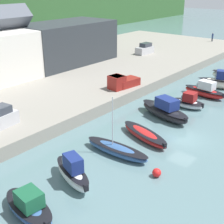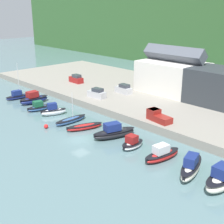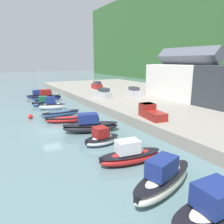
{
  "view_description": "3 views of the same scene",
  "coord_description": "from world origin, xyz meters",
  "px_view_note": "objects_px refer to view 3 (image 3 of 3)",
  "views": [
    {
      "loc": [
        -27.32,
        -12.65,
        15.25
      ],
      "look_at": [
        -3.54,
        6.88,
        2.32
      ],
      "focal_mm": 50.0,
      "sensor_mm": 36.0,
      "label": 1
    },
    {
      "loc": [
        37.3,
        -28.49,
        20.65
      ],
      "look_at": [
        -0.55,
        7.75,
        2.67
      ],
      "focal_mm": 50.0,
      "sensor_mm": 36.0,
      "label": 2
    },
    {
      "loc": [
        29.31,
        -6.94,
        9.53
      ],
      "look_at": [
        2.39,
        8.31,
        2.11
      ],
      "focal_mm": 35.0,
      "sensor_mm": 36.0,
      "label": 3
    }
  ],
  "objects_px": {
    "moored_boat_6": "(90,125)",
    "moored_boat_8": "(130,155)",
    "moored_boat_5": "(67,119)",
    "moored_boat_2": "(44,102)",
    "moored_boat_4": "(61,113)",
    "moored_boat_3": "(52,105)",
    "moored_boat_7": "(102,138)",
    "moored_boat_0": "(38,95)",
    "parked_car_2": "(97,86)",
    "moored_boat_9": "(163,180)",
    "moored_boat_10": "(217,213)",
    "parked_car_0": "(133,92)",
    "mooring_buoy_1": "(30,116)",
    "pickup_truck_0": "(151,112)",
    "moored_boat_1": "(47,97)",
    "parked_car_1": "(103,94)"
  },
  "relations": [
    {
      "from": "parked_car_1",
      "to": "parked_car_2",
      "type": "relative_size",
      "value": 1.03
    },
    {
      "from": "moored_boat_6",
      "to": "parked_car_0",
      "type": "xyz_separation_m",
      "value": [
        -14.35,
        17.03,
        1.45
      ]
    },
    {
      "from": "moored_boat_9",
      "to": "moored_boat_10",
      "type": "relative_size",
      "value": 1.08
    },
    {
      "from": "moored_boat_3",
      "to": "moored_boat_7",
      "type": "relative_size",
      "value": 1.23
    },
    {
      "from": "moored_boat_8",
      "to": "moored_boat_3",
      "type": "bearing_deg",
      "value": -171.87
    },
    {
      "from": "moored_boat_3",
      "to": "moored_boat_7",
      "type": "distance_m",
      "value": 20.99
    },
    {
      "from": "moored_boat_6",
      "to": "parked_car_1",
      "type": "bearing_deg",
      "value": 164.24
    },
    {
      "from": "moored_boat_6",
      "to": "moored_boat_4",
      "type": "bearing_deg",
      "value": -157.79
    },
    {
      "from": "moored_boat_5",
      "to": "parked_car_0",
      "type": "distance_m",
      "value": 20.12
    },
    {
      "from": "moored_boat_2",
      "to": "moored_boat_9",
      "type": "bearing_deg",
      "value": 7.53
    },
    {
      "from": "parked_car_2",
      "to": "moored_boat_9",
      "type": "bearing_deg",
      "value": -107.82
    },
    {
      "from": "moored_boat_6",
      "to": "parked_car_0",
      "type": "height_order",
      "value": "parked_car_0"
    },
    {
      "from": "moored_boat_8",
      "to": "moored_boat_9",
      "type": "height_order",
      "value": "moored_boat_9"
    },
    {
      "from": "parked_car_0",
      "to": "pickup_truck_0",
      "type": "relative_size",
      "value": 0.86
    },
    {
      "from": "moored_boat_1",
      "to": "parked_car_2",
      "type": "relative_size",
      "value": 1.6
    },
    {
      "from": "moored_boat_0",
      "to": "moored_boat_1",
      "type": "distance_m",
      "value": 5.69
    },
    {
      "from": "moored_boat_8",
      "to": "parked_car_1",
      "type": "height_order",
      "value": "parked_car_1"
    },
    {
      "from": "moored_boat_2",
      "to": "moored_boat_8",
      "type": "distance_m",
      "value": 31.13
    },
    {
      "from": "moored_boat_0",
      "to": "mooring_buoy_1",
      "type": "height_order",
      "value": "moored_boat_0"
    },
    {
      "from": "parked_car_0",
      "to": "moored_boat_5",
      "type": "bearing_deg",
      "value": -153.13
    },
    {
      "from": "moored_boat_3",
      "to": "parked_car_2",
      "type": "bearing_deg",
      "value": 149.31
    },
    {
      "from": "moored_boat_1",
      "to": "moored_boat_3",
      "type": "distance_m",
      "value": 9.82
    },
    {
      "from": "moored_boat_3",
      "to": "moored_boat_8",
      "type": "relative_size",
      "value": 0.83
    },
    {
      "from": "moored_boat_8",
      "to": "pickup_truck_0",
      "type": "relative_size",
      "value": 1.31
    },
    {
      "from": "moored_boat_3",
      "to": "mooring_buoy_1",
      "type": "height_order",
      "value": "moored_boat_3"
    },
    {
      "from": "moored_boat_5",
      "to": "moored_boat_10",
      "type": "xyz_separation_m",
      "value": [
        25.75,
        0.25,
        0.64
      ]
    },
    {
      "from": "moored_boat_7",
      "to": "moored_boat_9",
      "type": "distance_m",
      "value": 10.53
    },
    {
      "from": "moored_boat_4",
      "to": "moored_boat_7",
      "type": "relative_size",
      "value": 1.6
    },
    {
      "from": "moored_boat_10",
      "to": "pickup_truck_0",
      "type": "relative_size",
      "value": 1.35
    },
    {
      "from": "moored_boat_9",
      "to": "pickup_truck_0",
      "type": "height_order",
      "value": "pickup_truck_0"
    },
    {
      "from": "pickup_truck_0",
      "to": "mooring_buoy_1",
      "type": "bearing_deg",
      "value": 144.33
    },
    {
      "from": "moored_boat_10",
      "to": "mooring_buoy_1",
      "type": "bearing_deg",
      "value": -169.7
    },
    {
      "from": "moored_boat_2",
      "to": "parked_car_2",
      "type": "relative_size",
      "value": 1.27
    },
    {
      "from": "moored_boat_8",
      "to": "parked_car_2",
      "type": "distance_m",
      "value": 43.6
    },
    {
      "from": "moored_boat_2",
      "to": "moored_boat_7",
      "type": "xyz_separation_m",
      "value": [
        25.65,
        0.69,
        0.04
      ]
    },
    {
      "from": "moored_boat_9",
      "to": "pickup_truck_0",
      "type": "distance_m",
      "value": 16.05
    },
    {
      "from": "moored_boat_6",
      "to": "moored_boat_8",
      "type": "xyz_separation_m",
      "value": [
        10.25,
        -0.53,
        -0.1
      ]
    },
    {
      "from": "moored_boat_5",
      "to": "mooring_buoy_1",
      "type": "xyz_separation_m",
      "value": [
        -5.04,
        -4.62,
        -0.11
      ]
    },
    {
      "from": "moored_boat_5",
      "to": "parked_car_0",
      "type": "height_order",
      "value": "parked_car_0"
    },
    {
      "from": "moored_boat_1",
      "to": "moored_boat_10",
      "type": "distance_m",
      "value": 45.56
    },
    {
      "from": "moored_boat_5",
      "to": "moored_boat_2",
      "type": "bearing_deg",
      "value": -161.44
    },
    {
      "from": "moored_boat_3",
      "to": "moored_boat_2",
      "type": "bearing_deg",
      "value": -155.77
    },
    {
      "from": "moored_boat_0",
      "to": "moored_boat_2",
      "type": "distance_m",
      "value": 10.71
    },
    {
      "from": "moored_boat_2",
      "to": "moored_boat_10",
      "type": "distance_m",
      "value": 40.48
    },
    {
      "from": "moored_boat_9",
      "to": "parked_car_2",
      "type": "bearing_deg",
      "value": 142.41
    },
    {
      "from": "moored_boat_8",
      "to": "parked_car_1",
      "type": "relative_size",
      "value": 1.48
    },
    {
      "from": "parked_car_0",
      "to": "mooring_buoy_1",
      "type": "bearing_deg",
      "value": -169.45
    },
    {
      "from": "moored_boat_8",
      "to": "moored_boat_0",
      "type": "bearing_deg",
      "value": -172.85
    },
    {
      "from": "parked_car_0",
      "to": "parked_car_1",
      "type": "height_order",
      "value": "same"
    },
    {
      "from": "pickup_truck_0",
      "to": "moored_boat_5",
      "type": "bearing_deg",
      "value": 146.41
    }
  ]
}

